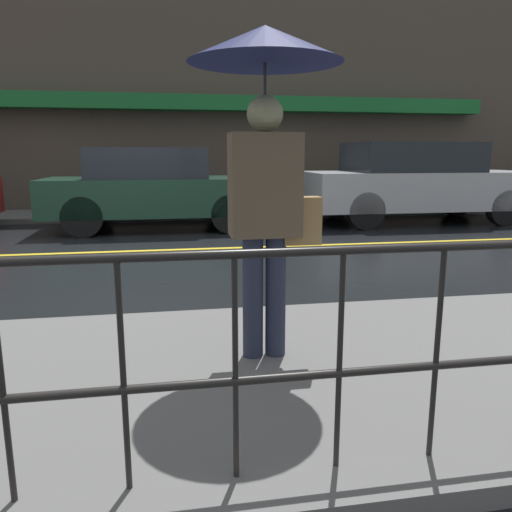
{
  "coord_description": "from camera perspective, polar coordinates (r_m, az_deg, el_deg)",
  "views": [
    {
      "loc": [
        0.41,
        -7.43,
        1.41
      ],
      "look_at": [
        1.34,
        -2.11,
        0.3
      ],
      "focal_mm": 35.0,
      "sensor_mm": 36.0,
      "label": 1
    }
  ],
  "objects": [
    {
      "name": "ground_plane",
      "position": [
        7.57,
        -12.88,
        0.56
      ],
      "size": [
        80.0,
        80.0,
        0.0
      ],
      "primitive_type": "plane",
      "color": "black"
    },
    {
      "name": "sidewalk_near",
      "position": [
        3.16,
        -16.88,
        -14.33
      ],
      "size": [
        28.0,
        2.52,
        0.11
      ],
      "color": "#60605E",
      "rests_on": "ground_plane"
    },
    {
      "name": "sidewalk_far",
      "position": [
        11.8,
        -11.93,
        4.74
      ],
      "size": [
        28.0,
        1.9,
        0.11
      ],
      "color": "#60605E",
      "rests_on": "ground_plane"
    },
    {
      "name": "lane_marking",
      "position": [
        7.57,
        -12.88,
        0.59
      ],
      "size": [
        25.2,
        0.12,
        0.01
      ],
      "color": "gold",
      "rests_on": "ground_plane"
    },
    {
      "name": "building_storefront",
      "position": [
        12.9,
        -12.36,
        18.38
      ],
      "size": [
        28.0,
        0.85,
        6.03
      ],
      "color": "#4C4238",
      "rests_on": "ground_plane"
    },
    {
      "name": "railing_foreground",
      "position": [
        1.99,
        -21.39,
        -9.68
      ],
      "size": [
        12.0,
        0.04,
        0.95
      ],
      "color": "black",
      "rests_on": "sidewalk_near"
    },
    {
      "name": "pedestrian",
      "position": [
        3.11,
        1.15,
        16.13
      ],
      "size": [
        0.92,
        0.92,
        2.03
      ],
      "color": "#23283D",
      "rests_on": "sidewalk_near"
    },
    {
      "name": "car_dark_green",
      "position": [
        9.75,
        -11.41,
        7.67
      ],
      "size": [
        4.11,
        1.93,
        1.52
      ],
      "color": "#193828",
      "rests_on": "ground_plane"
    },
    {
      "name": "car_silver",
      "position": [
        10.99,
        17.72,
        8.06
      ],
      "size": [
        4.71,
        1.91,
        1.64
      ],
      "color": "#B2B5BA",
      "rests_on": "ground_plane"
    }
  ]
}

